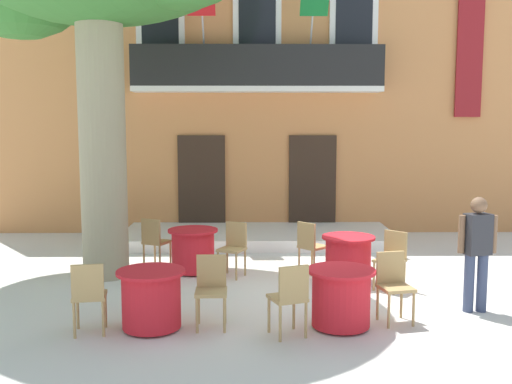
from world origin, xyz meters
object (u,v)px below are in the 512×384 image
Objects in this scene: cafe_table_front at (348,258)px; cafe_chair_front_1 at (392,256)px; cafe_chair_middle_1 at (89,293)px; cafe_chair_middle_0 at (211,286)px; cafe_chair_far_side_0 at (154,239)px; cafe_table_far_side at (193,250)px; ground_planter_left at (106,226)px; pedestrian_mid_plaza at (477,248)px; cafe_chair_near_tree_0 at (290,295)px; cafe_chair_far_side_1 at (234,245)px; cafe_table_middle at (151,299)px; cafe_table_near_tree at (341,297)px; cafe_chair_front_0 at (310,244)px; cafe_chair_near_tree_1 at (393,282)px.

cafe_table_front is 0.77m from cafe_chair_front_1.
cafe_chair_front_1 is at bearing 24.95° from cafe_chair_middle_1.
cafe_chair_far_side_0 is at bearing 111.83° from cafe_chair_middle_0.
cafe_table_far_side is 3.22m from ground_planter_left.
pedestrian_mid_plaza reaches higher than cafe_table_front.
cafe_chair_near_tree_0 and cafe_chair_far_side_1 have the same top height.
cafe_chair_middle_1 reaches higher than cafe_table_middle.
cafe_table_far_side is at bearing 160.82° from cafe_chair_far_side_1.
cafe_chair_front_1 and cafe_chair_far_side_1 have the same top height.
cafe_chair_near_tree_0 is 1.05× the size of cafe_table_middle.
cafe_chair_front_1 is at bearing 58.24° from cafe_table_near_tree.
cafe_table_far_side is at bearing 115.00° from cafe_chair_near_tree_0.
cafe_table_far_side is 0.77m from cafe_chair_far_side_0.
cafe_chair_middle_0 is at bearing 177.78° from cafe_table_near_tree.
cafe_chair_far_side_1 reaches higher than cafe_table_front.
cafe_chair_middle_0 is 1.32× the size of ground_planter_left.
cafe_table_middle is at bearing -171.56° from pedestrian_mid_plaza.
cafe_chair_front_0 reaches higher than ground_planter_left.
cafe_table_middle is at bearing 169.82° from cafe_chair_near_tree_0.
pedestrian_mid_plaza reaches higher than cafe_chair_front_0.
cafe_chair_front_1 is 3.39m from cafe_table_far_side.
cafe_table_front is at bearing -15.36° from cafe_chair_far_side_0.
cafe_table_far_side is 1.25× the size of ground_planter_left.
cafe_chair_near_tree_0 is 1.00× the size of cafe_chair_middle_0.
cafe_chair_near_tree_0 is 1.00× the size of cafe_chair_front_0.
cafe_chair_middle_0 is 0.57× the size of pedestrian_mid_plaza.
cafe_table_near_tree is 0.95× the size of cafe_chair_middle_1.
cafe_chair_near_tree_1 is 2.37m from cafe_chair_middle_0.
cafe_chair_middle_0 is at bearing -135.06° from cafe_table_front.
cafe_chair_near_tree_1 is 3.85m from cafe_table_far_side.
cafe_chair_far_side_1 is at bearing 85.01° from cafe_chair_middle_0.
cafe_chair_near_tree_1 reaches higher than cafe_table_far_side.
cafe_chair_middle_1 and cafe_chair_front_1 have the same top height.
cafe_chair_far_side_0 is (-3.57, 2.84, 0.00)m from cafe_chair_near_tree_1.
cafe_chair_front_1 reaches higher than cafe_table_middle.
cafe_chair_near_tree_1 is 2.56m from cafe_chair_front_0.
cafe_chair_near_tree_0 is at bearing -10.18° from cafe_table_middle.
cafe_chair_near_tree_1 is at bearing -103.04° from cafe_chair_front_1.
cafe_chair_middle_1 reaches higher than cafe_table_front.
pedestrian_mid_plaza is at bearing 8.68° from cafe_chair_middle_0.
cafe_chair_far_side_1 is at bearing 104.61° from cafe_chair_near_tree_0.
cafe_table_middle is 0.95× the size of cafe_chair_front_1.
cafe_table_middle is 3.13m from cafe_chair_far_side_0.
pedestrian_mid_plaza is at bearing 8.44° from cafe_table_middle.
cafe_chair_middle_1 is at bearing -107.89° from cafe_table_far_side.
cafe_table_near_tree is 0.95× the size of cafe_chair_far_side_1.
cafe_chair_front_1 is at bearing -18.72° from cafe_chair_far_side_1.
cafe_table_front is at bearing 97.86° from cafe_chair_near_tree_1.
cafe_chair_front_0 and cafe_chair_far_side_0 have the same top height.
cafe_table_middle is (-1.72, 0.31, -0.14)m from cafe_chair_near_tree_0.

